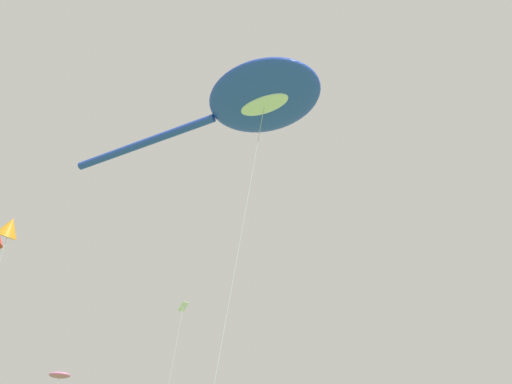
{
  "coord_description": "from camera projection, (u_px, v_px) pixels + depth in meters",
  "views": [
    {
      "loc": [
        -8.97,
        -3.59,
        1.61
      ],
      "look_at": [
        1.74,
        7.86,
        14.12
      ],
      "focal_mm": 37.21,
      "sensor_mm": 36.0,
      "label": 1
    }
  ],
  "objects": [
    {
      "name": "big_show_kite",
      "position": [
        258.0,
        100.0,
        23.09
      ],
      "size": [
        6.62,
        12.51,
        19.7
      ],
      "rotation": [
        0.0,
        0.0,
        -1.2
      ],
      "color": "blue",
      "rests_on": "ground"
    },
    {
      "name": "small_kite_streamer_purple",
      "position": [
        9.0,
        228.0,
        22.57
      ],
      "size": [
        1.38,
        1.29,
        15.1
      ],
      "rotation": [
        0.0,
        0.0,
        3.06
      ],
      "color": "orange",
      "rests_on": "ground"
    },
    {
      "name": "small_kite_bird_shape",
      "position": [
        179.0,
        330.0,
        32.6
      ],
      "size": [
        2.4,
        1.0,
        17.3
      ],
      "rotation": [
        0.0,
        0.0,
        1.62
      ],
      "color": "white",
      "rests_on": "ground"
    },
    {
      "name": "small_kite_tiny_distant",
      "position": [
        59.0,
        377.0,
        27.46
      ],
      "size": [
        1.29,
        1.89,
        11.46
      ],
      "rotation": [
        0.0,
        0.0,
        2.5
      ],
      "color": "pink",
      "rests_on": "ground"
    }
  ]
}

